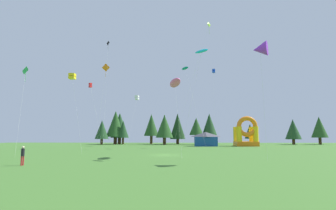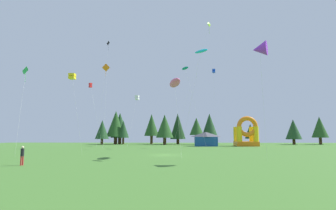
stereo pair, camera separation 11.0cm
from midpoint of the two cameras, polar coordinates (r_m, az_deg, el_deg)
ground_plane at (r=38.77m, az=-0.71°, el=-10.52°), size 120.00×120.00×0.00m
kite_red_box at (r=60.24m, az=-16.12°, el=3.99°), size 4.44×3.91×13.90m
kite_teal_parafoil at (r=61.48m, az=3.58°, el=7.72°), size 5.08×5.67×18.23m
kite_orange_diamond at (r=66.30m, az=-13.10°, el=7.58°), size 3.32×3.25×19.34m
kite_cyan_parafoil at (r=35.79m, az=7.00°, el=11.19°), size 3.79×3.37×13.95m
kite_lime_diamond at (r=64.72m, az=8.56°, el=16.11°), size 9.05×0.90×28.39m
kite_pink_parafoil at (r=36.48m, az=1.41°, el=4.69°), size 2.19×4.69×10.55m
kite_blue_box at (r=64.83m, az=9.56°, el=7.06°), size 0.76×3.05×18.23m
kite_yellow_box at (r=43.88m, az=-19.64°, el=5.72°), size 2.40×0.90×12.15m
kite_white_box at (r=70.38m, az=-6.62°, el=1.57°), size 1.98×5.64×13.02m
kite_green_diamond at (r=45.13m, az=-27.86°, el=6.20°), size 1.97×4.30×12.64m
kite_purple_delta at (r=31.92m, az=18.79°, el=11.11°), size 2.12×3.19×13.07m
kite_black_diamond at (r=67.59m, az=-12.53°, el=12.17°), size 0.85×4.29×25.03m
person_midfield at (r=29.06m, az=-28.44°, el=-9.08°), size 0.43×0.43×1.79m
inflatable_blue_arch at (r=71.48m, az=16.14°, el=-6.10°), size 5.45×4.94×7.49m
festival_tent at (r=69.15m, az=7.93°, el=-7.13°), size 5.53×3.40×3.56m
tree_row_0 at (r=82.49m, az=-13.82°, el=-5.07°), size 4.06×4.06×7.19m
tree_row_1 at (r=84.93m, az=-11.05°, el=-3.94°), size 5.68×5.68×10.19m
tree_row_2 at (r=85.66m, az=-10.20°, el=-4.25°), size 5.50×5.50×9.67m
tree_row_3 at (r=83.38m, az=-9.49°, el=-5.08°), size 3.45×3.45×7.16m
tree_row_4 at (r=84.45m, az=-3.57°, el=-4.26°), size 4.54×4.54×9.31m
tree_row_5 at (r=79.26m, az=-0.79°, el=-4.50°), size 5.11×5.11×8.77m
tree_row_6 at (r=84.25m, az=2.00°, el=-4.51°), size 4.83×4.83×9.48m
tree_row_7 at (r=79.04m, az=5.95°, el=-4.56°), size 4.08×4.08×7.80m
tree_row_8 at (r=80.76m, az=8.69°, el=-4.08°), size 4.37×4.37×9.13m
tree_row_9 at (r=85.84m, az=16.92°, el=-5.35°), size 3.30×3.30×6.16m
tree_row_10 at (r=88.59m, az=24.88°, el=-4.69°), size 4.59×4.59×7.43m
tree_row_11 at (r=92.93m, az=29.29°, el=-4.11°), size 4.64×4.64×8.29m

